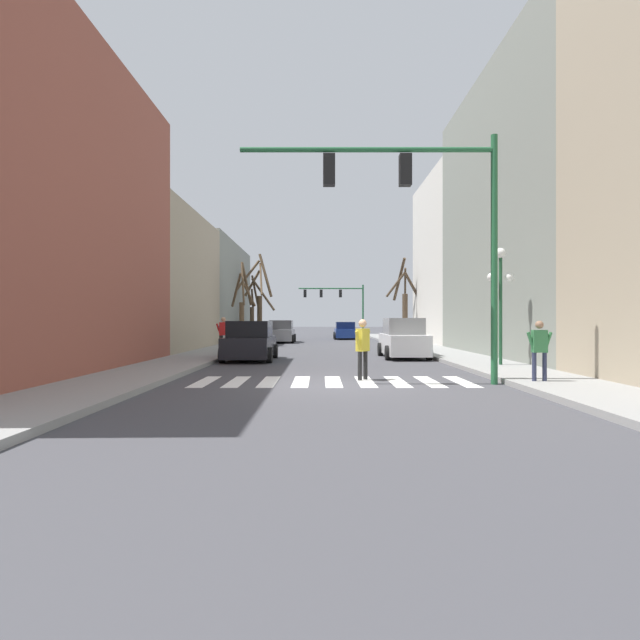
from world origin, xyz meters
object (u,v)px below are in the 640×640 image
street_tree_right_far (403,303)px  car_parked_left_mid (249,342)px  pedestrian_on_right_sidewalk (222,331)px  car_parked_right_mid (280,332)px  car_driving_toward_lane (402,340)px  street_tree_right_mid (257,299)px  traffic_signal_near (421,204)px  street_lamp_right_corner (499,282)px  car_driving_away_lane (344,331)px  street_tree_left_mid (253,311)px  pedestrian_crossing_street (223,332)px  traffic_signal_far (337,298)px  street_tree_left_near (241,306)px  pedestrian_near_right_corner (538,345)px  pedestrian_on_left_sidewalk (361,344)px

street_tree_right_far → car_parked_left_mid: bearing=-118.9°
car_parked_left_mid → pedestrian_on_right_sidewalk: (-1.83, 3.54, 0.39)m
car_parked_right_mid → car_driving_toward_lane: 17.32m
car_parked_left_mid → street_tree_right_mid: 19.92m
car_driving_toward_lane → traffic_signal_near: bearing=173.5°
car_parked_left_mid → pedestrian_on_right_sidewalk: 4.01m
car_parked_left_mid → car_driving_toward_lane: car_driving_toward_lane is taller
street_lamp_right_corner → car_parked_right_mid: street_lamp_right_corner is taller
traffic_signal_near → car_parked_right_mid: traffic_signal_near is taller
traffic_signal_near → car_driving_away_lane: (-0.44, 32.40, -4.13)m
street_tree_right_far → street_tree_left_mid: size_ratio=1.23×
car_driving_away_lane → car_driving_toward_lane: (1.51, -22.96, 0.10)m
car_parked_right_mid → pedestrian_on_right_sidewalk: pedestrian_on_right_sidewalk is taller
car_driving_away_lane → pedestrian_crossing_street: size_ratio=3.09×
pedestrian_on_right_sidewalk → car_driving_away_lane: bearing=64.9°
street_lamp_right_corner → car_parked_left_mid: bearing=158.4°
street_lamp_right_corner → traffic_signal_far: bearing=96.9°
street_tree_right_far → pedestrian_on_right_sidewalk: bearing=-129.6°
street_tree_left_near → car_driving_away_lane: bearing=59.1°
street_tree_left_mid → traffic_signal_near: bearing=-73.5°
car_driving_away_lane → street_tree_right_far: 8.59m
traffic_signal_near → car_driving_toward_lane: (1.07, 9.44, -4.03)m
traffic_signal_far → street_tree_left_mid: bearing=-118.2°
street_tree_right_mid → street_tree_right_far: size_ratio=1.10×
traffic_signal_far → pedestrian_on_right_sidewalk: (-6.80, -29.35, -3.00)m
pedestrian_near_right_corner → pedestrian_on_right_sidewalk: (-10.53, 12.05, 0.11)m
traffic_signal_far → street_tree_right_far: size_ratio=1.10×
pedestrian_on_right_sidewalk → pedestrian_crossing_street: 2.36m
pedestrian_on_left_sidewalk → street_tree_left_mid: (-6.57, 26.31, 1.48)m
car_parked_right_mid → car_parked_left_mid: size_ratio=1.10×
pedestrian_near_right_corner → pedestrian_crossing_street: size_ratio=0.99×
traffic_signal_far → pedestrian_crossing_street: bearing=-104.9°
pedestrian_near_right_corner → traffic_signal_far: bearing=-84.3°
pedestrian_near_right_corner → street_tree_right_far: 25.89m
traffic_signal_far → car_driving_away_lane: (0.35, -8.51, -3.44)m
car_parked_right_mid → car_driving_toward_lane: bearing=-156.8°
traffic_signal_near → car_driving_away_lane: traffic_signal_near is taller
car_parked_left_mid → street_tree_right_far: 19.88m
street_lamp_right_corner → car_parked_right_mid: bearing=114.1°
street_tree_left_mid → pedestrian_crossing_street: bearing=-89.6°
street_lamp_right_corner → car_driving_toward_lane: (-2.60, 5.15, -2.25)m
street_tree_left_mid → street_lamp_right_corner: bearing=-62.9°
street_tree_right_far → car_driving_away_lane: bearing=120.8°
pedestrian_on_right_sidewalk → street_tree_left_mid: size_ratio=0.33×
street_lamp_right_corner → street_tree_right_far: size_ratio=0.64×
traffic_signal_far → street_tree_right_far: bearing=-73.6°
pedestrian_on_right_sidewalk → pedestrian_near_right_corner: bearing=-55.1°
pedestrian_on_left_sidewalk → street_tree_left_mid: 27.16m
pedestrian_on_right_sidewalk → street_tree_right_mid: (-0.27, 16.09, 2.27)m
street_tree_left_mid → street_tree_left_near: (0.16, -7.40, 0.19)m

